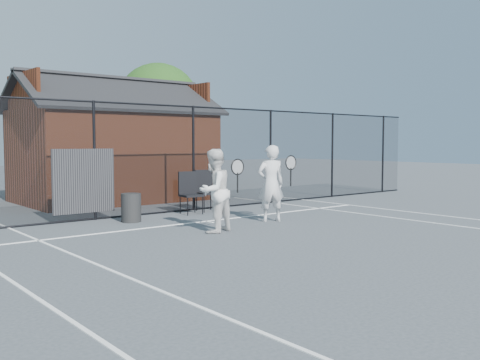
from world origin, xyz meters
TOP-DOWN VIEW (x-y plane):
  - ground at (0.00, 0.00)m, footprint 80.00×80.00m
  - court_lines at (0.00, -1.32)m, footprint 11.02×18.00m
  - fence at (-0.30, 5.00)m, footprint 22.04×3.00m
  - clubhouse at (0.50, 9.00)m, footprint 6.50×4.36m
  - tree_right at (5.50, 14.50)m, footprint 3.97×3.97m
  - player_front at (1.26, 2.00)m, footprint 0.91×0.74m
  - player_back at (-0.80, 1.58)m, footprint 1.07×0.92m
  - chair_left at (1.20, 4.60)m, footprint 0.62×0.64m
  - chair_right at (0.50, 4.38)m, footprint 0.61×0.63m
  - waste_bin at (-1.47, 4.10)m, footprint 0.58×0.58m

SIDE VIEW (x-z plane):
  - ground at x=0.00m, z-range 0.00..0.00m
  - court_lines at x=0.00m, z-range 0.00..0.01m
  - waste_bin at x=-1.47m, z-range 0.00..0.70m
  - chair_right at x=0.50m, z-range 0.00..1.13m
  - chair_left at x=1.20m, z-range 0.00..1.14m
  - player_back at x=-0.80m, z-range 0.00..1.82m
  - player_front at x=1.26m, z-range 0.00..1.89m
  - fence at x=-0.30m, z-range -0.05..2.95m
  - clubhouse at x=0.50m, z-range -0.49..3.70m
  - tree_right at x=5.50m, z-range 0.86..6.56m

